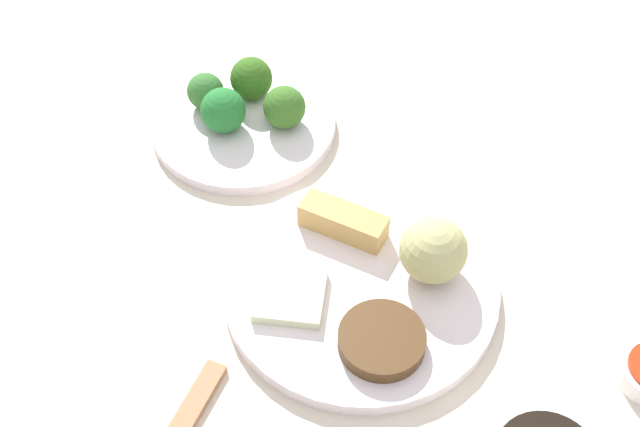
% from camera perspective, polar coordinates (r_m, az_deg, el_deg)
% --- Properties ---
extents(tabletop, '(2.20, 2.20, 0.02)m').
position_cam_1_polar(tabletop, '(0.88, 2.23, -5.66)').
color(tabletop, beige).
rests_on(tabletop, ground).
extents(main_plate, '(0.28, 0.28, 0.02)m').
position_cam_1_polar(main_plate, '(0.86, 2.77, -5.12)').
color(main_plate, white).
rests_on(main_plate, tabletop).
extents(rice_scoop, '(0.07, 0.07, 0.07)m').
position_cam_1_polar(rice_scoop, '(0.84, 7.66, -2.47)').
color(rice_scoop, tan).
rests_on(rice_scoop, main_plate).
extents(spring_roll, '(0.10, 0.07, 0.03)m').
position_cam_1_polar(spring_roll, '(0.89, 1.58, -0.52)').
color(spring_roll, tan).
rests_on(spring_roll, main_plate).
extents(crab_rangoon_wonton, '(0.08, 0.08, 0.01)m').
position_cam_1_polar(crab_rangoon_wonton, '(0.84, -2.02, -5.52)').
color(crab_rangoon_wonton, beige).
rests_on(crab_rangoon_wonton, main_plate).
extents(stir_fry_heap, '(0.08, 0.08, 0.02)m').
position_cam_1_polar(stir_fry_heap, '(0.81, 4.19, -8.54)').
color(stir_fry_heap, '#4D3116').
rests_on(stir_fry_heap, main_plate).
extents(broccoli_plate, '(0.22, 0.22, 0.01)m').
position_cam_1_polar(broccoli_plate, '(1.02, -5.16, 6.05)').
color(broccoli_plate, white).
rests_on(broccoli_plate, tabletop).
extents(broccoli_floret_0, '(0.05, 0.05, 0.05)m').
position_cam_1_polar(broccoli_floret_0, '(0.99, -6.57, 6.94)').
color(broccoli_floret_0, '#24742F').
rests_on(broccoli_floret_0, broccoli_plate).
extents(broccoli_floret_1, '(0.05, 0.05, 0.05)m').
position_cam_1_polar(broccoli_floret_1, '(1.04, -4.67, 9.10)').
color(broccoli_floret_1, '#33631B').
rests_on(broccoli_floret_1, broccoli_plate).
extents(broccoli_floret_2, '(0.04, 0.04, 0.04)m').
position_cam_1_polar(broccoli_floret_2, '(1.03, -7.75, 8.19)').
color(broccoli_floret_2, '#377030').
rests_on(broccoli_floret_2, broccoli_plate).
extents(broccoli_floret_3, '(0.05, 0.05, 0.05)m').
position_cam_1_polar(broccoli_floret_3, '(1.00, -2.43, 7.20)').
color(broccoli_floret_3, '#3A6D23').
rests_on(broccoli_floret_3, broccoli_plate).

